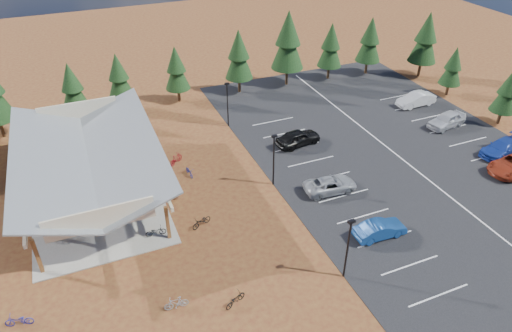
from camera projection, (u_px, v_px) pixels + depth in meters
name	position (u px, v px, depth m)	size (l,w,h in m)	color
ground	(229.00, 211.00, 38.32)	(140.00, 140.00, 0.00)	#5C2718
asphalt_lot	(389.00, 149.00, 46.55)	(27.00, 44.00, 0.04)	black
concrete_pad	(96.00, 192.00, 40.46)	(10.60, 18.60, 0.10)	gray
bike_pavilion	(87.00, 156.00, 38.37)	(11.65, 19.40, 4.97)	brown
lamp_post_0	(348.00, 245.00, 30.59)	(0.50, 0.25, 5.14)	black
lamp_post_1	(274.00, 157.00, 39.81)	(0.50, 0.25, 5.14)	black
lamp_post_2	(227.00, 102.00, 49.03)	(0.50, 0.25, 5.14)	black
trash_bin_0	(175.00, 194.00, 39.52)	(0.60, 0.60, 0.90)	#4C2D1B
trash_bin_1	(171.00, 188.00, 40.21)	(0.60, 0.60, 0.90)	#4C2D1B
pine_2	(72.00, 87.00, 49.13)	(3.00, 3.00, 6.98)	#382314
pine_3	(119.00, 76.00, 51.74)	(2.96, 2.96, 6.89)	#382314
pine_4	(176.00, 68.00, 53.71)	(2.96, 2.96, 6.89)	#382314
pine_5	(239.00, 55.00, 55.55)	(3.44, 3.44, 8.02)	#382314
pine_6	(288.00, 41.00, 56.95)	(4.14, 4.14, 9.65)	#382314
pine_7	(331.00, 45.00, 59.36)	(3.23, 3.23, 7.52)	#382314
pine_8	(370.00, 40.00, 60.74)	(3.34, 3.34, 7.78)	#382314
pine_11	(508.00, 91.00, 49.06)	(2.76, 2.76, 6.43)	#382314
pine_12	(453.00, 66.00, 55.44)	(2.65, 2.65, 6.18)	#382314
pine_13	(426.00, 38.00, 59.69)	(3.72, 3.72, 8.67)	#382314
bike_0	(63.00, 234.00, 35.06)	(0.60, 1.73, 0.91)	black
bike_1	(83.00, 218.00, 36.72)	(0.43, 1.51, 0.90)	gray
bike_2	(63.00, 189.00, 39.91)	(0.60, 1.71, 0.90)	#213196
bike_3	(79.00, 153.00, 44.84)	(0.43, 1.52, 0.91)	maroon
bike_4	(156.00, 231.00, 35.39)	(0.56, 1.60, 0.84)	black
bike_5	(140.00, 190.00, 39.70)	(0.46, 1.65, 0.99)	#95999C
bike_6	(111.00, 166.00, 43.04)	(0.59, 1.70, 0.90)	#0F2394
bike_7	(94.00, 143.00, 46.39)	(0.49, 1.73, 1.04)	maroon
bike_10	(19.00, 321.00, 28.56)	(0.60, 1.73, 0.91)	navy
bike_12	(235.00, 299.00, 29.96)	(0.59, 1.68, 0.88)	black
bike_13	(176.00, 303.00, 29.65)	(0.46, 1.63, 0.98)	gray
bike_14	(189.00, 171.00, 42.44)	(0.56, 1.60, 0.84)	navy
bike_15	(176.00, 159.00, 44.05)	(0.49, 1.75, 1.05)	maroon
bike_16	(202.00, 222.00, 36.43)	(0.63, 1.80, 0.95)	black
car_1	(380.00, 229.00, 35.27)	(1.47, 4.21, 1.39)	navy
car_2	(330.00, 185.00, 40.20)	(2.19, 4.75, 1.32)	#94979C
car_4	(298.00, 138.00, 46.82)	(1.93, 4.81, 1.64)	black
car_7	(502.00, 148.00, 45.29)	(2.13, 5.23, 1.52)	#1A3696
car_8	(447.00, 120.00, 50.09)	(1.94, 4.82, 1.64)	#B4B6BD
car_9	(416.00, 99.00, 54.44)	(1.68, 4.82, 1.59)	white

